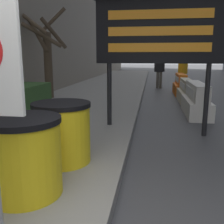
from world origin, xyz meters
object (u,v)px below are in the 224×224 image
Objects in this scene: jersey_barrier_cream at (186,92)px; traffic_cone_near at (178,84)px; message_board at (159,30)px; pedestrian_worker at (159,68)px; traffic_light_near_curb at (163,28)px; barrel_drum_middle at (62,132)px; jersey_barrier_white at (196,101)px; pedestrian_passerby at (183,70)px; barrel_drum_foreground at (24,156)px; jersey_barrier_orange_near at (181,85)px.

jersey_barrier_cream reaches higher than traffic_cone_near.
message_board is 1.48× the size of jersey_barrier_cream.
pedestrian_worker reaches higher than traffic_cone_near.
jersey_barrier_cream is 1.08× the size of pedestrian_worker.
traffic_light_near_curb is (-0.79, 2.26, 2.99)m from traffic_cone_near.
barrel_drum_middle is 0.30× the size of message_board.
message_board is 1.43× the size of jersey_barrier_white.
pedestrian_passerby is at bearing 86.32° from jersey_barrier_cream.
barrel_drum_foreground is 0.43× the size of jersey_barrier_white.
jersey_barrier_cream is 3.58m from pedestrian_passerby.
barrel_drum_middle is at bearing -122.01° from message_board.
jersey_barrier_white is (2.51, 4.25, -0.19)m from barrel_drum_middle.
traffic_light_near_curb reaches higher than jersey_barrier_orange_near.
jersey_barrier_white is at bearing -90.00° from jersey_barrier_orange_near.
pedestrian_passerby reaches higher than jersey_barrier_white.
jersey_barrier_orange_near is at bearing -79.22° from traffic_light_near_curb.
message_board is at bearing 64.95° from barrel_drum_foreground.
traffic_cone_near is (0.06, 3.63, -0.08)m from jersey_barrier_cream.
jersey_barrier_white is 2.26m from jersey_barrier_cream.
traffic_cone_near is 0.13× the size of traffic_light_near_curb.
barrel_drum_middle is 10.41m from pedestrian_passerby.
jersey_barrier_cream is at bearing 68.93° from barrel_drum_middle.
traffic_cone_near is 3.83m from traffic_light_near_curb.
pedestrian_worker reaches higher than jersey_barrier_white.
message_board is at bearing -92.43° from traffic_light_near_curb.
traffic_light_near_curb is 3.42m from pedestrian_passerby.
message_board is at bearing -152.76° from pedestrian_passerby.
traffic_light_near_curb is at bearing 87.57° from message_board.
traffic_light_near_curb is at bearing 81.84° from barrel_drum_middle.
message_board is 8.70m from pedestrian_worker.
traffic_light_near_curb reaches higher than jersey_barrier_cream.
barrel_drum_foreground is at bearing -96.03° from barrel_drum_middle.
jersey_barrier_cream is (2.61, 7.45, -0.23)m from barrel_drum_foreground.
message_board is at bearing -69.38° from pedestrian_worker.
message_board is 0.63× the size of traffic_light_near_curb.
barrel_drum_middle is 2.98m from message_board.
jersey_barrier_orange_near is 1.02× the size of pedestrian_worker.
traffic_light_near_curb reaches higher than message_board.
jersey_barrier_white is at bearing 59.47° from barrel_drum_middle.
traffic_cone_near is (2.57, 10.14, -0.30)m from barrel_drum_middle.
barrel_drum_middle is 0.19× the size of traffic_light_near_curb.
pedestrian_worker is (-0.89, 2.20, 0.66)m from jersey_barrier_orange_near.
pedestrian_worker is at bearing -95.77° from traffic_light_near_curb.
traffic_cone_near is at bearing 76.45° from barrel_drum_foreground.
traffic_light_near_curb is (1.88, 13.34, 2.68)m from barrel_drum_foreground.
barrel_drum_foreground is 7.90m from jersey_barrier_cream.
barrel_drum_middle is at bearing -98.16° from traffic_light_near_curb.
barrel_drum_middle reaches higher than jersey_barrier_white.
jersey_barrier_orange_near is 0.40× the size of traffic_light_near_curb.
barrel_drum_middle is 10.91m from pedestrian_worker.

